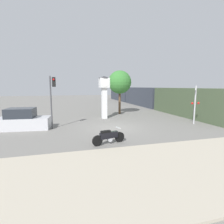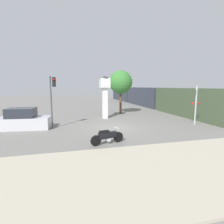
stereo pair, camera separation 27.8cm
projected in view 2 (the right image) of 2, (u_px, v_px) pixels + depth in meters
ground_plane at (114, 128)px, 15.39m from camera, size 120.00×120.00×0.00m
sidewalk_strip at (162, 169)px, 7.58m from camera, size 36.00×6.00×0.10m
motorcycle at (107, 137)px, 10.97m from camera, size 2.22×0.76×1.00m
clock_tower at (105, 91)px, 19.50m from camera, size 1.28×1.28×4.74m
freight_train at (145, 96)px, 33.68m from camera, size 2.80×38.54×3.40m
traffic_light at (53, 93)px, 14.77m from camera, size 0.50×0.35×4.48m
railroad_crossing_signal at (196, 103)px, 16.49m from camera, size 0.90×0.82×3.68m
street_tree at (121, 82)px, 22.61m from camera, size 2.99×2.99×5.66m
parked_car at (24, 120)px, 14.93m from camera, size 4.36×2.20×1.80m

